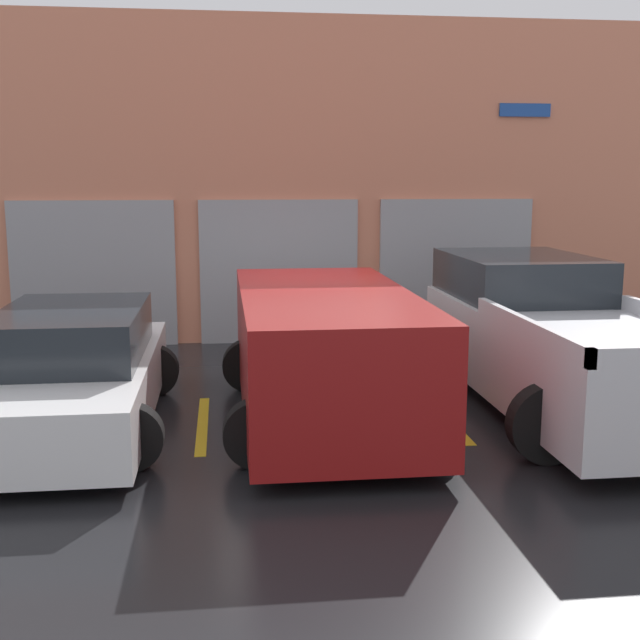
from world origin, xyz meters
TOP-DOWN VIEW (x-y plane):
  - ground_plane at (0.00, 0.00)m, footprint 28.00×28.00m
  - shophouse_building at (-0.01, 3.29)m, footprint 14.66×0.68m
  - pickup_truck at (2.84, -1.39)m, footprint 2.48×5.38m
  - sedan_white at (-2.84, -1.62)m, footprint 2.19×4.42m
  - sedan_side at (0.00, -1.65)m, footprint 2.38×4.68m
  - parking_stripe_left at (-1.42, -1.65)m, footprint 0.12×2.20m
  - parking_stripe_centre at (1.42, -1.65)m, footprint 0.12×2.20m

SIDE VIEW (x-z plane):
  - ground_plane at x=0.00m, z-range 0.00..0.00m
  - parking_stripe_left at x=-1.42m, z-range 0.00..0.01m
  - parking_stripe_centre at x=1.42m, z-range 0.00..0.01m
  - sedan_white at x=-2.84m, z-range -0.04..1.32m
  - sedan_side at x=0.00m, z-range 0.07..1.59m
  - pickup_truck at x=2.84m, z-range -0.04..1.72m
  - shophouse_building at x=-0.01m, z-range -0.05..5.39m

